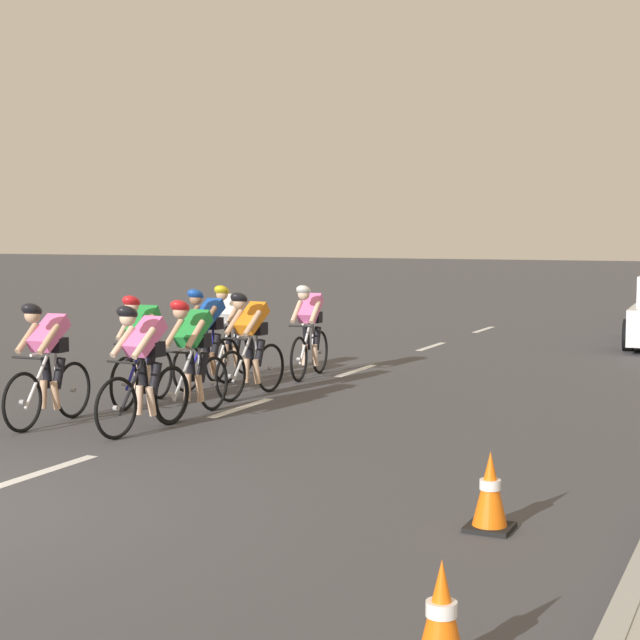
{
  "coord_description": "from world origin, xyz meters",
  "views": [
    {
      "loc": [
        6.57,
        -5.86,
        2.37
      ],
      "look_at": [
        0.51,
        7.16,
        1.1
      ],
      "focal_mm": 55.82,
      "sensor_mm": 36.0,
      "label": 1
    }
  ],
  "objects_px": {
    "cyclist_lead": "(47,362)",
    "cyclist_third": "(142,348)",
    "cyclist_fifth": "(206,337)",
    "cyclist_eighth": "(309,330)",
    "cyclist_second": "(143,367)",
    "traffic_cone_far": "(441,619)",
    "traffic_cone_near": "(490,492)",
    "cyclist_sixth": "(250,343)",
    "cyclist_seventh": "(230,330)",
    "cyclist_fourth": "(192,356)"
  },
  "relations": [
    {
      "from": "cyclist_sixth",
      "to": "traffic_cone_near",
      "type": "bearing_deg",
      "value": -44.88
    },
    {
      "from": "cyclist_third",
      "to": "cyclist_seventh",
      "type": "distance_m",
      "value": 2.71
    },
    {
      "from": "cyclist_eighth",
      "to": "traffic_cone_far",
      "type": "xyz_separation_m",
      "value": [
        5.38,
        -9.59,
        -0.48
      ]
    },
    {
      "from": "cyclist_second",
      "to": "cyclist_seventh",
      "type": "bearing_deg",
      "value": 106.82
    },
    {
      "from": "cyclist_eighth",
      "to": "cyclist_second",
      "type": "bearing_deg",
      "value": -88.41
    },
    {
      "from": "cyclist_second",
      "to": "cyclist_eighth",
      "type": "height_order",
      "value": "same"
    },
    {
      "from": "cyclist_lead",
      "to": "cyclist_third",
      "type": "xyz_separation_m",
      "value": [
        0.21,
        1.69,
        0.0
      ]
    },
    {
      "from": "cyclist_second",
      "to": "traffic_cone_near",
      "type": "relative_size",
      "value": 2.69
    },
    {
      "from": "cyclist_second",
      "to": "cyclist_seventh",
      "type": "distance_m",
      "value": 4.45
    },
    {
      "from": "cyclist_second",
      "to": "cyclist_fifth",
      "type": "bearing_deg",
      "value": 108.74
    },
    {
      "from": "cyclist_second",
      "to": "traffic_cone_far",
      "type": "xyz_separation_m",
      "value": [
        5.24,
        -4.75,
        -0.48
      ]
    },
    {
      "from": "cyclist_second",
      "to": "cyclist_fourth",
      "type": "bearing_deg",
      "value": 89.96
    },
    {
      "from": "cyclist_lead",
      "to": "cyclist_fifth",
      "type": "relative_size",
      "value": 1.0
    },
    {
      "from": "cyclist_sixth",
      "to": "cyclist_seventh",
      "type": "bearing_deg",
      "value": 128.82
    },
    {
      "from": "traffic_cone_far",
      "to": "cyclist_lead",
      "type": "bearing_deg",
      "value": 144.9
    },
    {
      "from": "traffic_cone_far",
      "to": "traffic_cone_near",
      "type": "bearing_deg",
      "value": 99.87
    },
    {
      "from": "cyclist_sixth",
      "to": "cyclist_eighth",
      "type": "relative_size",
      "value": 1.0
    },
    {
      "from": "cyclist_lead",
      "to": "cyclist_fifth",
      "type": "distance_m",
      "value": 3.37
    },
    {
      "from": "cyclist_fourth",
      "to": "cyclist_seventh",
      "type": "xyz_separation_m",
      "value": [
        -1.29,
        3.18,
        0.0
      ]
    },
    {
      "from": "traffic_cone_near",
      "to": "traffic_cone_far",
      "type": "xyz_separation_m",
      "value": [
        0.46,
        -2.67,
        0.0
      ]
    },
    {
      "from": "cyclist_second",
      "to": "cyclist_sixth",
      "type": "height_order",
      "value": "same"
    },
    {
      "from": "cyclist_fifth",
      "to": "cyclist_eighth",
      "type": "height_order",
      "value": "same"
    },
    {
      "from": "cyclist_third",
      "to": "cyclist_lead",
      "type": "bearing_deg",
      "value": -97.0
    },
    {
      "from": "cyclist_second",
      "to": "cyclist_lead",
      "type": "bearing_deg",
      "value": -173.76
    },
    {
      "from": "cyclist_lead",
      "to": "cyclist_third",
      "type": "relative_size",
      "value": 1.0
    },
    {
      "from": "traffic_cone_far",
      "to": "cyclist_seventh",
      "type": "bearing_deg",
      "value": 125.94
    },
    {
      "from": "traffic_cone_near",
      "to": "cyclist_fifth",
      "type": "bearing_deg",
      "value": 137.94
    },
    {
      "from": "cyclist_fifth",
      "to": "cyclist_eighth",
      "type": "distance_m",
      "value": 1.89
    },
    {
      "from": "traffic_cone_near",
      "to": "traffic_cone_far",
      "type": "height_order",
      "value": "same"
    },
    {
      "from": "cyclist_fourth",
      "to": "cyclist_fifth",
      "type": "height_order",
      "value": "same"
    },
    {
      "from": "cyclist_lead",
      "to": "cyclist_sixth",
      "type": "height_order",
      "value": "same"
    },
    {
      "from": "traffic_cone_near",
      "to": "cyclist_seventh",
      "type": "bearing_deg",
      "value": 133.74
    },
    {
      "from": "cyclist_eighth",
      "to": "traffic_cone_far",
      "type": "distance_m",
      "value": 11.01
    },
    {
      "from": "cyclist_sixth",
      "to": "traffic_cone_near",
      "type": "xyz_separation_m",
      "value": [
        4.86,
        -4.84,
        -0.48
      ]
    },
    {
      "from": "cyclist_seventh",
      "to": "traffic_cone_far",
      "type": "height_order",
      "value": "cyclist_seventh"
    },
    {
      "from": "cyclist_third",
      "to": "traffic_cone_near",
      "type": "distance_m",
      "value": 6.93
    },
    {
      "from": "cyclist_third",
      "to": "cyclist_seventh",
      "type": "height_order",
      "value": "same"
    },
    {
      "from": "cyclist_sixth",
      "to": "traffic_cone_near",
      "type": "distance_m",
      "value": 6.87
    },
    {
      "from": "cyclist_third",
      "to": "traffic_cone_far",
      "type": "distance_m",
      "value": 8.96
    },
    {
      "from": "cyclist_second",
      "to": "cyclist_fifth",
      "type": "height_order",
      "value": "same"
    },
    {
      "from": "cyclist_fourth",
      "to": "traffic_cone_far",
      "type": "height_order",
      "value": "cyclist_fourth"
    },
    {
      "from": "cyclist_second",
      "to": "cyclist_third",
      "type": "bearing_deg",
      "value": 125.51
    },
    {
      "from": "cyclist_third",
      "to": "traffic_cone_far",
      "type": "xyz_separation_m",
      "value": [
        6.35,
        -6.3,
        -0.48
      ]
    },
    {
      "from": "cyclist_second",
      "to": "traffic_cone_far",
      "type": "height_order",
      "value": "cyclist_second"
    },
    {
      "from": "cyclist_fourth",
      "to": "cyclist_sixth",
      "type": "bearing_deg",
      "value": 92.78
    },
    {
      "from": "cyclist_fourth",
      "to": "cyclist_third",
      "type": "bearing_deg",
      "value": 156.88
    },
    {
      "from": "cyclist_sixth",
      "to": "traffic_cone_near",
      "type": "height_order",
      "value": "cyclist_sixth"
    },
    {
      "from": "cyclist_second",
      "to": "cyclist_fifth",
      "type": "distance_m",
      "value": 3.39
    },
    {
      "from": "cyclist_fourth",
      "to": "cyclist_seventh",
      "type": "relative_size",
      "value": 1.0
    },
    {
      "from": "cyclist_seventh",
      "to": "cyclist_eighth",
      "type": "distance_m",
      "value": 1.29
    }
  ]
}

